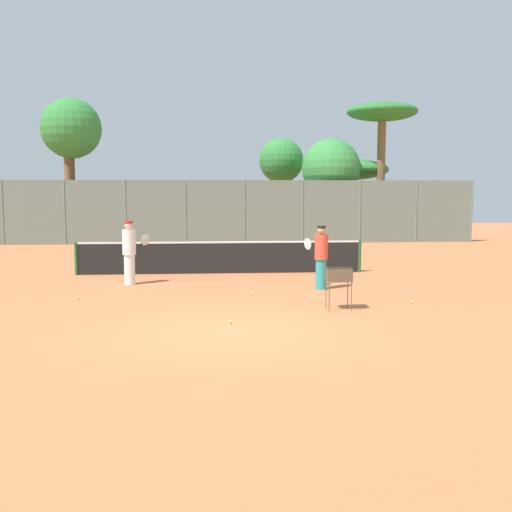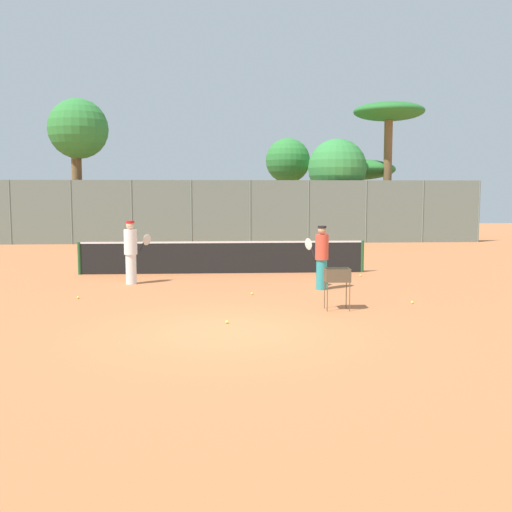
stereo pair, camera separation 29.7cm
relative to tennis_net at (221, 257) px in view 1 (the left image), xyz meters
name	(u,v)px [view 1 (the left image)]	position (x,y,z in m)	size (l,w,h in m)	color
ground_plane	(231,332)	(0.00, -8.46, -0.56)	(80.00, 80.00, 0.00)	#C67242
tennis_net	(221,257)	(0.00, 0.00, 0.00)	(9.50, 0.10, 1.07)	#26592D
back_fence	(215,212)	(0.00, 11.84, 1.11)	(28.00, 0.08, 3.33)	slate
tree_0	(331,169)	(6.52, 13.64, 3.46)	(3.27, 3.27, 5.68)	brown
tree_1	(68,133)	(-8.58, 16.81, 5.62)	(2.78, 2.78, 7.84)	brown
tree_2	(346,170)	(7.91, 15.86, 3.46)	(5.03, 5.03, 4.68)	brown
tree_3	(281,162)	(4.18, 17.41, 3.99)	(2.75, 2.75, 6.03)	brown
tree_4	(71,129)	(-7.74, 13.90, 5.55)	(3.25, 3.25, 7.77)	brown
tree_5	(382,118)	(9.42, 13.78, 6.30)	(3.95, 3.95, 7.69)	brown
player_white_outfit	(321,256)	(2.70, -3.51, 0.36)	(0.61, 0.80, 1.77)	teal
player_red_cap	(129,252)	(-2.70, -2.17, 0.40)	(0.79, 0.68, 1.86)	white
ball_cart	(338,278)	(2.54, -6.42, 0.17)	(0.56, 0.41, 0.96)	brown
tennis_ball_0	(78,298)	(-3.70, -4.61, -0.52)	(0.07, 0.07, 0.07)	#D1E54C
tennis_ball_1	(358,275)	(4.40, -1.02, -0.52)	(0.07, 0.07, 0.07)	#D1E54C
tennis_ball_2	(413,302)	(4.52, -5.81, -0.52)	(0.07, 0.07, 0.07)	#D1E54C
tennis_ball_3	(252,294)	(0.73, -4.29, -0.52)	(0.07, 0.07, 0.07)	#D1E54C
tennis_ball_4	(230,322)	(0.02, -7.72, -0.52)	(0.07, 0.07, 0.07)	#D1E54C
parked_car	(193,228)	(-1.23, 14.96, 0.10)	(4.20, 1.70, 1.60)	#232328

